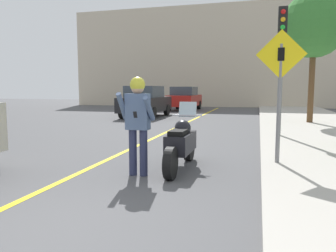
{
  "coord_description": "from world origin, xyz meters",
  "views": [
    {
      "loc": [
        2.52,
        -2.49,
        1.53
      ],
      "look_at": [
        0.81,
        3.71,
        0.8
      ],
      "focal_mm": 35.0,
      "sensor_mm": 36.0,
      "label": 1
    }
  ],
  "objects": [
    {
      "name": "traffic_light",
      "position": [
        3.14,
        7.94,
        2.76
      ],
      "size": [
        0.26,
        0.3,
        3.78
      ],
      "color": "#2D2D30",
      "rests_on": "sidewalk_curb"
    },
    {
      "name": "parked_car_red",
      "position": [
        -2.65,
        20.71,
        0.86
      ],
      "size": [
        1.88,
        4.2,
        1.68
      ],
      "color": "black",
      "rests_on": "ground"
    },
    {
      "name": "motorcycle",
      "position": [
        1.12,
        3.52,
        0.49
      ],
      "size": [
        0.62,
        2.1,
        1.27
      ],
      "color": "black",
      "rests_on": "ground"
    },
    {
      "name": "building_backdrop",
      "position": [
        0.0,
        26.0,
        4.28
      ],
      "size": [
        28.0,
        1.2,
        8.56
      ],
      "color": "beige",
      "rests_on": "ground"
    },
    {
      "name": "crossing_sign",
      "position": [
        2.9,
        4.0,
        1.63
      ],
      "size": [
        0.91,
        0.08,
        2.49
      ],
      "color": "slate",
      "rests_on": "sidewalk_curb"
    },
    {
      "name": "road_center_line",
      "position": [
        -0.6,
        6.0,
        0.0
      ],
      "size": [
        0.12,
        36.0,
        0.01
      ],
      "color": "yellow",
      "rests_on": "ground"
    },
    {
      "name": "person_biker",
      "position": [
        0.5,
        2.85,
        1.07
      ],
      "size": [
        0.59,
        0.47,
        1.74
      ],
      "color": "#282D4C",
      "rests_on": "ground"
    },
    {
      "name": "street_tree",
      "position": [
        4.62,
        12.33,
        4.1
      ],
      "size": [
        2.66,
        2.66,
        5.33
      ],
      "color": "brown",
      "rests_on": "sidewalk_curb"
    },
    {
      "name": "parked_car_black",
      "position": [
        -3.41,
        14.36,
        0.86
      ],
      "size": [
        1.88,
        4.2,
        1.68
      ],
      "color": "black",
      "rests_on": "ground"
    }
  ]
}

